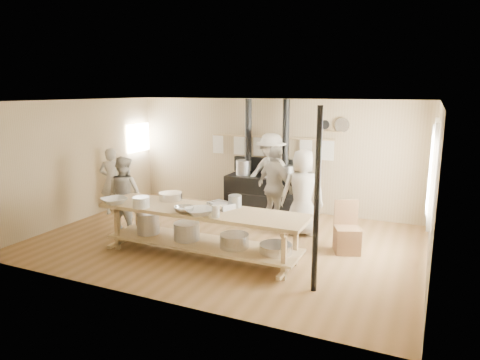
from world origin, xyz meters
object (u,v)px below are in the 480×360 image
object	(u,v)px
cook_far_left	(112,181)
cook_center	(302,193)
stove	(265,190)
prep_table	(201,228)
cook_right	(275,187)
cook_left	(125,194)
roasting_pan	(221,205)
chair	(347,237)
cook_by_window	(271,175)

from	to	relation	value
cook_far_left	cook_center	world-z (taller)	cook_center
stove	prep_table	bearing A→B (deg)	-90.04
prep_table	cook_right	size ratio (longest dim) A/B	2.11
cook_left	cook_right	world-z (taller)	cook_right
roasting_pan	prep_table	bearing A→B (deg)	-147.12
cook_far_left	prep_table	bearing A→B (deg)	129.60
cook_center	roasting_pan	world-z (taller)	cook_center
cook_center	chair	bearing A→B (deg)	129.93
cook_right	cook_by_window	bearing A→B (deg)	-34.29
prep_table	cook_center	world-z (taller)	cook_center
cook_left	cook_by_window	distance (m)	3.20
stove	cook_left	world-z (taller)	stove
prep_table	cook_right	xyz separation A→B (m)	(0.60, 2.01, 0.33)
cook_far_left	cook_left	bearing A→B (deg)	115.73
cook_center	chair	world-z (taller)	cook_center
cook_left	chair	world-z (taller)	cook_left
prep_table	cook_left	world-z (taller)	cook_left
prep_table	cook_center	bearing A→B (deg)	56.33
stove	cook_center	xyz separation A→B (m)	(1.22, -1.19, 0.33)
prep_table	cook_by_window	xyz separation A→B (m)	(0.19, 2.85, 0.41)
cook_by_window	chair	world-z (taller)	cook_by_window
cook_right	cook_by_window	world-z (taller)	cook_by_window
cook_far_left	cook_right	bearing A→B (deg)	163.06
cook_center	cook_right	world-z (taller)	cook_right
cook_center	roasting_pan	size ratio (longest dim) A/B	4.00
cook_left	stove	bearing A→B (deg)	-126.58
prep_table	stove	bearing A→B (deg)	89.96
chair	cook_left	bearing A→B (deg)	166.23
stove	chair	xyz separation A→B (m)	(2.20, -1.77, -0.26)
cook_right	cook_by_window	size ratio (longest dim) A/B	0.92
cook_far_left	cook_right	world-z (taller)	cook_right
prep_table	cook_far_left	distance (m)	3.45
cook_center	cook_by_window	world-z (taller)	cook_by_window
cook_right	cook_center	bearing A→B (deg)	-166.10
cook_left	cook_right	xyz separation A→B (m)	(2.71, 1.36, 0.10)
cook_far_left	cook_center	xyz separation A→B (m)	(4.34, 0.38, 0.08)
chair	cook_center	bearing A→B (deg)	127.67
stove	cook_by_window	size ratio (longest dim) A/B	1.40
cook_right	chair	world-z (taller)	cook_right
cook_far_left	chair	bearing A→B (deg)	152.36
stove	chair	bearing A→B (deg)	-38.80
cook_left	cook_right	distance (m)	3.04
prep_table	chair	distance (m)	2.55
cook_far_left	roasting_pan	distance (m)	3.64
stove	prep_table	xyz separation A→B (m)	(-0.00, -3.02, -0.00)
prep_table	cook_far_left	size ratio (longest dim) A/B	2.34
prep_table	cook_by_window	distance (m)	2.89
stove	cook_center	bearing A→B (deg)	-44.30
cook_by_window	roasting_pan	xyz separation A→B (m)	(0.09, -2.67, -0.03)
cook_center	cook_by_window	size ratio (longest dim) A/B	0.91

